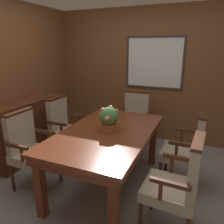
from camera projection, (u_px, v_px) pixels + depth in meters
name	position (u px, v px, depth m)	size (l,w,h in m)	color
ground_plane	(96.00, 188.00, 2.83)	(14.00, 14.00, 0.00)	gray
wall_back	(141.00, 75.00, 4.19)	(7.20, 0.08, 2.45)	brown
dining_table	(107.00, 138.00, 2.71)	(1.04, 1.77, 0.76)	maroon
chair_left_far	(65.00, 126.00, 3.46)	(0.49, 0.52, 1.01)	#472314
chair_left_near	(29.00, 147.00, 2.74)	(0.49, 0.52, 1.01)	#472314
chair_head_far	(135.00, 118.00, 3.85)	(0.53, 0.51, 1.01)	#472314
chair_right_near	(179.00, 182.00, 2.02)	(0.51, 0.53, 1.01)	#472314
chair_right_far	(188.00, 147.00, 2.74)	(0.50, 0.52, 1.01)	#472314
potted_plant	(109.00, 118.00, 2.63)	(0.25, 0.27, 0.32)	#B2603D
sideboard_cabinet	(26.00, 129.00, 3.53)	(0.44, 1.31, 0.94)	#512816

